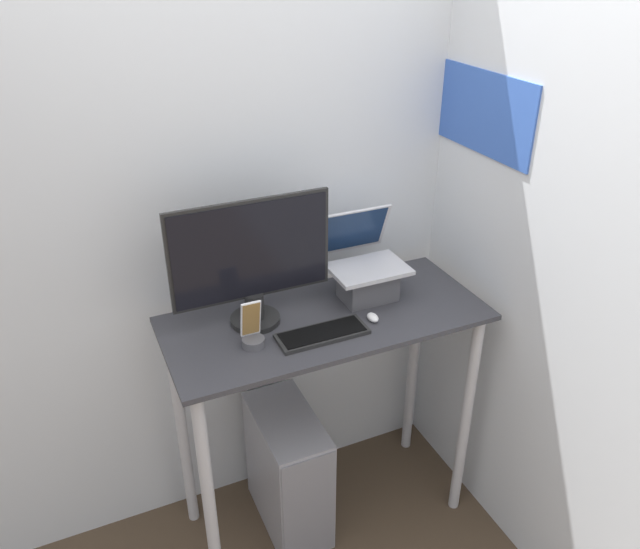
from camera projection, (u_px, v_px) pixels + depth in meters
name	position (u px, v px, depth m)	size (l,w,h in m)	color
wall_back	(290.00, 212.00, 2.42)	(6.00, 0.05, 2.60)	silver
wall_side_right	(533.00, 243.00, 2.18)	(0.06, 6.00, 2.60)	silver
desk	(326.00, 363.00, 2.38)	(1.18, 0.52, 1.02)	#333338
laptop	(366.00, 274.00, 2.36)	(0.29, 0.28, 0.33)	#4C4C51
monitor	(252.00, 264.00, 2.14)	(0.57, 0.18, 0.47)	black
keyboard	(322.00, 334.00, 2.16)	(0.32, 0.12, 0.02)	black
mouse	(373.00, 317.00, 2.25)	(0.04, 0.06, 0.03)	white
cell_phone	(252.00, 334.00, 2.10)	(0.08, 0.08, 0.17)	#4C4C51
computer_tower	(288.00, 471.00, 2.60)	(0.23, 0.45, 0.56)	gray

